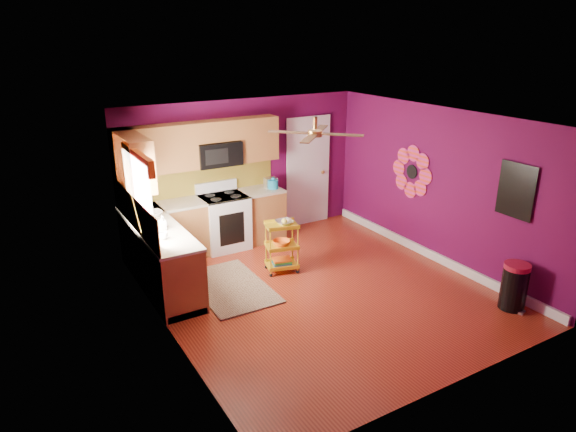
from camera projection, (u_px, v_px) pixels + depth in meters
ground at (320, 290)px, 7.53m from camera, size 5.00×5.00×0.00m
room_envelope at (324, 183)px, 6.99m from camera, size 4.54×5.04×2.52m
lower_cabinets at (187, 240)px, 8.22m from camera, size 2.81×2.31×0.94m
electric_range at (224, 221)px, 8.87m from camera, size 0.76×0.66×1.13m
upper_cabinetry at (180, 151)px, 8.09m from camera, size 2.80×2.30×1.26m
left_window at (138, 180)px, 6.74m from camera, size 0.08×1.35×1.08m
panel_door at (308, 173)px, 9.83m from camera, size 0.95×0.11×2.15m
right_wall_art at (455, 180)px, 7.83m from camera, size 0.04×2.74×1.04m
ceiling_fan at (315, 133)px, 6.92m from camera, size 1.01×1.01×0.26m
shag_rug at (230, 287)px, 7.60m from camera, size 1.00×1.62×0.02m
rolling_cart at (282, 245)px, 7.98m from camera, size 0.56×0.47×0.88m
trash_can at (514, 286)px, 6.94m from camera, size 0.43×0.43×0.66m
teal_kettle at (273, 184)px, 9.10m from camera, size 0.18×0.18×0.21m
toaster at (271, 182)px, 9.17m from camera, size 0.22×0.15×0.18m
soap_bottle_a at (162, 223)px, 7.20m from camera, size 0.09×0.10×0.21m
soap_bottle_b at (163, 222)px, 7.29m from camera, size 0.13×0.13×0.17m
counter_dish at (153, 214)px, 7.78m from camera, size 0.28×0.28×0.07m
counter_cup at (163, 236)px, 6.90m from camera, size 0.12×0.12×0.10m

